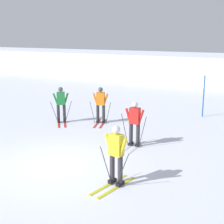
{
  "coord_description": "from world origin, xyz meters",
  "views": [
    {
      "loc": [
        6.38,
        -7.43,
        4.08
      ],
      "look_at": [
        -0.18,
        4.02,
        0.9
      ],
      "focal_mm": 51.49,
      "sensor_mm": 36.0,
      "label": 1
    }
  ],
  "objects": [
    {
      "name": "skier_green",
      "position": [
        -3.07,
        4.23,
        0.92
      ],
      "size": [
        1.31,
        1.47,
        1.71
      ],
      "color": "red",
      "rests_on": "ground"
    },
    {
      "name": "skier_orange",
      "position": [
        -1.41,
        5.1,
        0.92
      ],
      "size": [
        0.95,
        1.63,
        1.71
      ],
      "color": "red",
      "rests_on": "ground"
    },
    {
      "name": "far_snow_ridge",
      "position": [
        0.0,
        21.91,
        1.17
      ],
      "size": [
        80.0,
        7.72,
        2.35
      ],
      "primitive_type": "cube",
      "color": "silver",
      "rests_on": "ground"
    },
    {
      "name": "skier_red",
      "position": [
        1.41,
        2.94,
        0.92
      ],
      "size": [
        1.0,
        1.62,
        1.71
      ],
      "color": "silver",
      "rests_on": "ground"
    },
    {
      "name": "trail_marker_pole",
      "position": [
        2.48,
        8.68,
        1.06
      ],
      "size": [
        0.06,
        0.06,
        2.11
      ],
      "primitive_type": "cylinder",
      "color": "#1E56AD",
      "rests_on": "ground"
    },
    {
      "name": "ground_plane",
      "position": [
        0.0,
        0.0,
        0.0
      ],
      "size": [
        120.0,
        120.0,
        0.0
      ],
      "primitive_type": "plane",
      "color": "silver"
    },
    {
      "name": "skier_yellow",
      "position": [
        2.38,
        -0.22,
        0.92
      ],
      "size": [
        0.99,
        1.64,
        1.71
      ],
      "color": "gold",
      "rests_on": "ground"
    }
  ]
}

